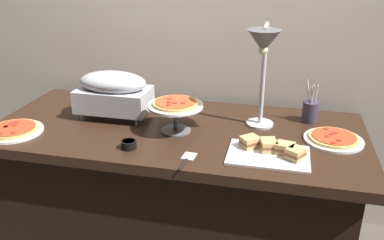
{
  "coord_description": "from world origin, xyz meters",
  "views": [
    {
      "loc": [
        0.51,
        -1.83,
        1.6
      ],
      "look_at": [
        0.08,
        0.0,
        0.81
      ],
      "focal_mm": 37.81,
      "sensor_mm": 36.0,
      "label": 1
    }
  ],
  "objects_px": {
    "heat_lamp": "(263,52)",
    "utensil_holder": "(310,111)",
    "pizza_plate_front": "(334,139)",
    "sauce_cup_near": "(129,144)",
    "sandwich_platter": "(271,151)",
    "serving_spatula": "(186,160)",
    "pizza_plate_center": "(13,130)",
    "pizza_plate_raised_stand": "(176,107)",
    "chafing_dish": "(113,92)"
  },
  "relations": [
    {
      "from": "pizza_plate_center",
      "to": "serving_spatula",
      "type": "distance_m",
      "value": 0.92
    },
    {
      "from": "pizza_plate_front",
      "to": "serving_spatula",
      "type": "xyz_separation_m",
      "value": [
        -0.64,
        -0.35,
        -0.01
      ]
    },
    {
      "from": "serving_spatula",
      "to": "pizza_plate_center",
      "type": "bearing_deg",
      "value": 174.36
    },
    {
      "from": "heat_lamp",
      "to": "sauce_cup_near",
      "type": "bearing_deg",
      "value": -153.9
    },
    {
      "from": "sandwich_platter",
      "to": "serving_spatula",
      "type": "distance_m",
      "value": 0.38
    },
    {
      "from": "pizza_plate_front",
      "to": "sandwich_platter",
      "type": "height_order",
      "value": "sandwich_platter"
    },
    {
      "from": "heat_lamp",
      "to": "serving_spatula",
      "type": "bearing_deg",
      "value": -129.87
    },
    {
      "from": "pizza_plate_center",
      "to": "utensil_holder",
      "type": "distance_m",
      "value": 1.52
    },
    {
      "from": "pizza_plate_raised_stand",
      "to": "serving_spatula",
      "type": "distance_m",
      "value": 0.34
    },
    {
      "from": "pizza_plate_raised_stand",
      "to": "sauce_cup_near",
      "type": "bearing_deg",
      "value": -124.39
    },
    {
      "from": "chafing_dish",
      "to": "heat_lamp",
      "type": "height_order",
      "value": "heat_lamp"
    },
    {
      "from": "pizza_plate_front",
      "to": "sauce_cup_near",
      "type": "distance_m",
      "value": 0.97
    },
    {
      "from": "pizza_plate_front",
      "to": "serving_spatula",
      "type": "height_order",
      "value": "pizza_plate_front"
    },
    {
      "from": "pizza_plate_front",
      "to": "sandwich_platter",
      "type": "bearing_deg",
      "value": -143.13
    },
    {
      "from": "pizza_plate_center",
      "to": "sauce_cup_near",
      "type": "distance_m",
      "value": 0.63
    },
    {
      "from": "pizza_plate_front",
      "to": "utensil_holder",
      "type": "relative_size",
      "value": 1.21
    },
    {
      "from": "sauce_cup_near",
      "to": "chafing_dish",
      "type": "bearing_deg",
      "value": 121.95
    },
    {
      "from": "pizza_plate_front",
      "to": "sauce_cup_near",
      "type": "relative_size",
      "value": 3.88
    },
    {
      "from": "pizza_plate_raised_stand",
      "to": "serving_spatula",
      "type": "xyz_separation_m",
      "value": [
        0.13,
        -0.29,
        -0.12
      ]
    },
    {
      "from": "utensil_holder",
      "to": "pizza_plate_raised_stand",
      "type": "bearing_deg",
      "value": -156.79
    },
    {
      "from": "pizza_plate_front",
      "to": "pizza_plate_center",
      "type": "distance_m",
      "value": 1.57
    },
    {
      "from": "sandwich_platter",
      "to": "pizza_plate_center",
      "type": "bearing_deg",
      "value": -177.81
    },
    {
      "from": "sauce_cup_near",
      "to": "utensil_holder",
      "type": "height_order",
      "value": "utensil_holder"
    },
    {
      "from": "chafing_dish",
      "to": "pizza_plate_raised_stand",
      "type": "bearing_deg",
      "value": -16.17
    },
    {
      "from": "pizza_plate_center",
      "to": "utensil_holder",
      "type": "xyz_separation_m",
      "value": [
        1.44,
        0.48,
        0.05
      ]
    },
    {
      "from": "utensil_holder",
      "to": "sandwich_platter",
      "type": "bearing_deg",
      "value": -112.19
    },
    {
      "from": "pizza_plate_center",
      "to": "sandwich_platter",
      "type": "height_order",
      "value": "sandwich_platter"
    },
    {
      "from": "utensil_holder",
      "to": "serving_spatula",
      "type": "height_order",
      "value": "utensil_holder"
    },
    {
      "from": "serving_spatula",
      "to": "heat_lamp",
      "type": "bearing_deg",
      "value": 50.13
    },
    {
      "from": "chafing_dish",
      "to": "utensil_holder",
      "type": "bearing_deg",
      "value": 9.57
    },
    {
      "from": "pizza_plate_center",
      "to": "sauce_cup_near",
      "type": "relative_size",
      "value": 4.0
    },
    {
      "from": "pizza_plate_raised_stand",
      "to": "chafing_dish",
      "type": "bearing_deg",
      "value": 163.83
    },
    {
      "from": "pizza_plate_front",
      "to": "sauce_cup_near",
      "type": "xyz_separation_m",
      "value": [
        -0.92,
        -0.29,
        0.01
      ]
    },
    {
      "from": "sandwich_platter",
      "to": "utensil_holder",
      "type": "relative_size",
      "value": 1.55
    },
    {
      "from": "chafing_dish",
      "to": "utensil_holder",
      "type": "distance_m",
      "value": 1.05
    },
    {
      "from": "pizza_plate_front",
      "to": "serving_spatula",
      "type": "bearing_deg",
      "value": -151.21
    },
    {
      "from": "heat_lamp",
      "to": "serving_spatula",
      "type": "distance_m",
      "value": 0.6
    },
    {
      "from": "sandwich_platter",
      "to": "serving_spatula",
      "type": "bearing_deg",
      "value": -158.7
    },
    {
      "from": "chafing_dish",
      "to": "pizza_plate_raised_stand",
      "type": "xyz_separation_m",
      "value": [
        0.37,
        -0.11,
        -0.02
      ]
    },
    {
      "from": "heat_lamp",
      "to": "utensil_holder",
      "type": "height_order",
      "value": "heat_lamp"
    },
    {
      "from": "heat_lamp",
      "to": "serving_spatula",
      "type": "relative_size",
      "value": 3.09
    },
    {
      "from": "utensil_holder",
      "to": "serving_spatula",
      "type": "bearing_deg",
      "value": -132.86
    },
    {
      "from": "utensil_holder",
      "to": "serving_spatula",
      "type": "xyz_separation_m",
      "value": [
        -0.53,
        -0.57,
        -0.06
      ]
    },
    {
      "from": "serving_spatula",
      "to": "pizza_plate_raised_stand",
      "type": "bearing_deg",
      "value": 113.39
    },
    {
      "from": "serving_spatula",
      "to": "sauce_cup_near",
      "type": "bearing_deg",
      "value": 168.65
    },
    {
      "from": "sauce_cup_near",
      "to": "utensil_holder",
      "type": "xyz_separation_m",
      "value": [
        0.82,
        0.52,
        0.04
      ]
    },
    {
      "from": "pizza_plate_center",
      "to": "sandwich_platter",
      "type": "xyz_separation_m",
      "value": [
        1.27,
        0.05,
        0.01
      ]
    },
    {
      "from": "utensil_holder",
      "to": "heat_lamp",
      "type": "bearing_deg",
      "value": -136.61
    },
    {
      "from": "sandwich_platter",
      "to": "utensil_holder",
      "type": "height_order",
      "value": "utensil_holder"
    },
    {
      "from": "pizza_plate_center",
      "to": "sauce_cup_near",
      "type": "height_order",
      "value": "sauce_cup_near"
    }
  ]
}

